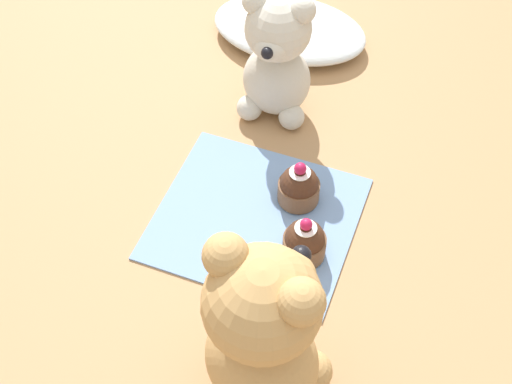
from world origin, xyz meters
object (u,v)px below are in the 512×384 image
object	(u,v)px
teddy_bear_cream	(277,58)
teddy_bear_tan	(264,333)
cupcake_near_tan_bear	(305,242)
cupcake_near_cream_bear	(299,187)

from	to	relation	value
teddy_bear_cream	teddy_bear_tan	xyz separation A→B (m)	(0.13, -0.41, 0.02)
cupcake_near_tan_bear	cupcake_near_cream_bear	bearing A→B (deg)	113.07
teddy_bear_tan	cupcake_near_tan_bear	world-z (taller)	teddy_bear_tan
teddy_bear_tan	teddy_bear_cream	bearing A→B (deg)	-57.29
cupcake_near_cream_bear	cupcake_near_tan_bear	distance (m)	0.09
teddy_bear_cream	teddy_bear_tan	size ratio (longest dim) A/B	0.80
teddy_bear_tan	cupcake_near_cream_bear	world-z (taller)	teddy_bear_tan
teddy_bear_cream	cupcake_near_cream_bear	world-z (taller)	teddy_bear_cream
teddy_bear_cream	cupcake_near_tan_bear	xyz separation A→B (m)	(0.12, -0.23, -0.07)
teddy_bear_tan	cupcake_near_cream_bear	xyz separation A→B (m)	(-0.05, 0.26, -0.09)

